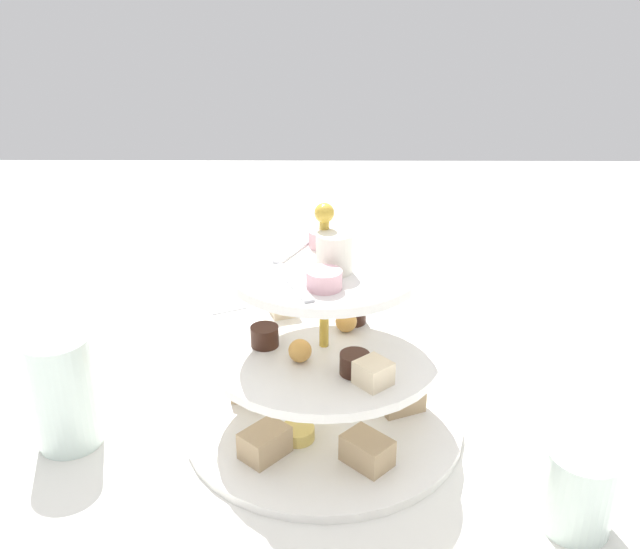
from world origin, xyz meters
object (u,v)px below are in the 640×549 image
Objects in this scene: water_glass_tall_right at (60,392)px; water_glass_short_left at (574,491)px; tiered_serving_stand at (320,368)px; butter_knife_left at (262,302)px.

water_glass_tall_right is 0.52m from water_glass_short_left.
tiered_serving_stand is 1.81× the size of butter_knife_left.
tiered_serving_stand is 0.33m from butter_knife_left.
tiered_serving_stand reaches higher than butter_knife_left.
water_glass_short_left is 0.57m from butter_knife_left.
tiered_serving_stand is 2.44× the size of water_glass_tall_right.
tiered_serving_stand is 3.85× the size of water_glass_short_left.
water_glass_tall_right is 1.58× the size of water_glass_short_left.
butter_knife_left is (-0.31, -0.09, -0.07)m from tiered_serving_stand.
tiered_serving_stand is at bearing 80.93° from butter_knife_left.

